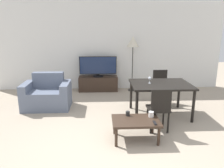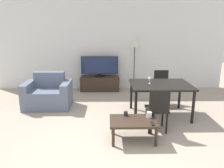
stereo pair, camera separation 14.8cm
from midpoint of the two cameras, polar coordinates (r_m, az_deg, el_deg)
ground_plane at (r=3.54m, az=0.97°, el=-18.52°), size 18.00×18.00×0.00m
wall_back at (r=6.91m, az=-0.10°, el=9.82°), size 7.22×0.06×2.70m
armchair at (r=5.62m, az=-15.63°, el=-2.73°), size 1.11×0.75×0.84m
tv_stand at (r=6.82m, az=-2.55°, el=0.15°), size 1.19×0.42×0.45m
tv at (r=6.71m, az=-2.60°, el=4.63°), size 1.13×0.32×0.62m
coffee_table at (r=3.87m, az=6.72°, el=-10.00°), size 0.82×0.55×0.37m
dining_table at (r=4.91m, az=13.37°, el=-0.86°), size 1.30×0.99×0.73m
dining_chair_near at (r=4.17m, az=12.86°, el=-6.06°), size 0.40×0.40×0.86m
dining_chair_far at (r=5.76m, az=13.54°, el=-0.33°), size 0.40×0.40×0.86m
floor_lamp at (r=6.65m, az=6.61°, el=10.40°), size 0.36×0.36×1.67m
remote_primary at (r=3.75m, az=11.60°, el=-10.07°), size 0.04×0.15×0.02m
cup_white_near at (r=4.00m, az=4.68°, el=-7.73°), size 0.07×0.07×0.08m
cup_colored_far at (r=3.99m, az=10.75°, el=-7.89°), size 0.09×0.09×0.10m
wine_glass_left at (r=4.84m, az=10.65°, el=1.29°), size 0.07×0.07×0.15m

